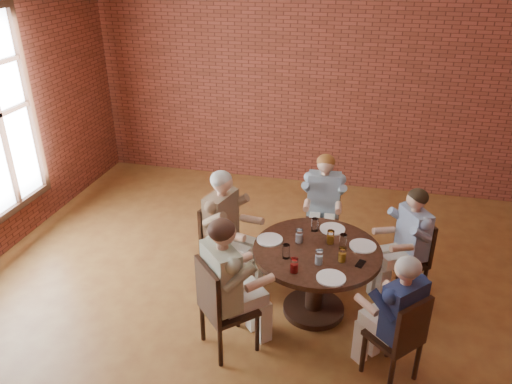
% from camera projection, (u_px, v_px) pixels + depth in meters
% --- Properties ---
extents(floor, '(7.00, 7.00, 0.00)m').
position_uv_depth(floor, '(251.00, 327.00, 4.90)').
color(floor, olive).
rests_on(floor, ground).
extents(wall_back, '(7.00, 0.00, 7.00)m').
position_uv_depth(wall_back, '(310.00, 74.00, 7.19)').
color(wall_back, brown).
rests_on(wall_back, ground).
extents(dining_table, '(1.24, 1.24, 0.75)m').
position_uv_depth(dining_table, '(316.00, 268.00, 4.89)').
color(dining_table, black).
rests_on(dining_table, floor).
extents(chair_a, '(0.52, 0.52, 0.89)m').
position_uv_depth(chair_a, '(411.00, 255.00, 5.17)').
color(chair_a, black).
rests_on(chair_a, floor).
extents(diner_a, '(0.74, 0.70, 1.24)m').
position_uv_depth(diner_a, '(407.00, 245.00, 5.10)').
color(diner_a, '#37568F').
rests_on(diner_a, floor).
extents(chair_b, '(0.42, 0.42, 0.90)m').
position_uv_depth(chair_b, '(323.00, 214.00, 5.95)').
color(chair_b, black).
rests_on(chair_b, floor).
extents(diner_b, '(0.52, 0.63, 1.26)m').
position_uv_depth(diner_b, '(323.00, 207.00, 5.82)').
color(diner_b, '#7D909F').
rests_on(diner_b, floor).
extents(chair_c, '(0.52, 0.52, 0.94)m').
position_uv_depth(chair_c, '(220.00, 241.00, 5.38)').
color(chair_c, black).
rests_on(chair_c, floor).
extents(diner_c, '(0.76, 0.68, 1.33)m').
position_uv_depth(diner_c, '(226.00, 230.00, 5.27)').
color(diner_c, brown).
rests_on(diner_c, floor).
extents(chair_d, '(0.61, 0.61, 0.95)m').
position_uv_depth(chair_d, '(220.00, 304.00, 4.42)').
color(chair_d, black).
rests_on(chair_d, floor).
extents(diner_d, '(0.85, 0.85, 1.35)m').
position_uv_depth(diner_d, '(228.00, 286.00, 4.39)').
color(diner_d, beige).
rests_on(diner_d, floor).
extents(chair_e, '(0.53, 0.53, 0.88)m').
position_uv_depth(chair_e, '(401.00, 337.00, 4.09)').
color(chair_e, black).
rests_on(chair_e, floor).
extents(diner_e, '(0.74, 0.73, 1.23)m').
position_uv_depth(diner_e, '(396.00, 319.00, 4.09)').
color(diner_e, '#1B264D').
rests_on(diner_e, floor).
extents(plate_a, '(0.26, 0.26, 0.01)m').
position_uv_depth(plate_a, '(363.00, 246.00, 4.82)').
color(plate_a, white).
rests_on(plate_a, dining_table).
extents(plate_b, '(0.26, 0.26, 0.01)m').
position_uv_depth(plate_b, '(332.00, 229.00, 5.11)').
color(plate_b, white).
rests_on(plate_b, dining_table).
extents(plate_c, '(0.26, 0.26, 0.01)m').
position_uv_depth(plate_c, '(270.00, 240.00, 4.93)').
color(plate_c, white).
rests_on(plate_c, dining_table).
extents(plate_d, '(0.26, 0.26, 0.01)m').
position_uv_depth(plate_d, '(331.00, 278.00, 4.36)').
color(plate_d, white).
rests_on(plate_d, dining_table).
extents(glass_a, '(0.07, 0.07, 0.14)m').
position_uv_depth(glass_a, '(343.00, 241.00, 4.79)').
color(glass_a, white).
rests_on(glass_a, dining_table).
extents(glass_b, '(0.07, 0.07, 0.14)m').
position_uv_depth(glass_b, '(331.00, 237.00, 4.85)').
color(glass_b, white).
rests_on(glass_b, dining_table).
extents(glass_c, '(0.07, 0.07, 0.14)m').
position_uv_depth(glass_c, '(315.00, 225.00, 5.07)').
color(glass_c, white).
rests_on(glass_c, dining_table).
extents(glass_d, '(0.07, 0.07, 0.14)m').
position_uv_depth(glass_d, '(299.00, 236.00, 4.87)').
color(glass_d, white).
rests_on(glass_d, dining_table).
extents(glass_e, '(0.07, 0.07, 0.14)m').
position_uv_depth(glass_e, '(286.00, 251.00, 4.63)').
color(glass_e, white).
rests_on(glass_e, dining_table).
extents(glass_f, '(0.07, 0.07, 0.14)m').
position_uv_depth(glass_f, '(294.00, 266.00, 4.42)').
color(glass_f, white).
rests_on(glass_f, dining_table).
extents(glass_g, '(0.07, 0.07, 0.14)m').
position_uv_depth(glass_g, '(319.00, 257.00, 4.54)').
color(glass_g, white).
rests_on(glass_g, dining_table).
extents(glass_h, '(0.07, 0.07, 0.14)m').
position_uv_depth(glass_h, '(342.00, 255.00, 4.57)').
color(glass_h, white).
rests_on(glass_h, dining_table).
extents(smartphone, '(0.10, 0.14, 0.01)m').
position_uv_depth(smartphone, '(361.00, 264.00, 4.56)').
color(smartphone, black).
rests_on(smartphone, dining_table).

